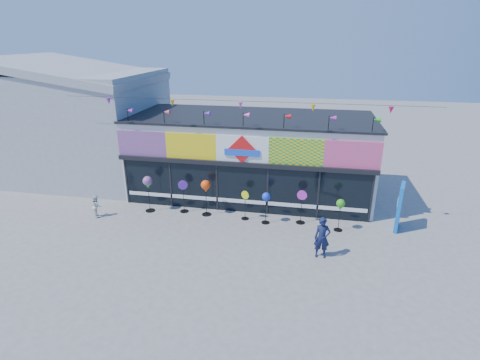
% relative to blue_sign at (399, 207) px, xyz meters
% --- Properties ---
extents(ground, '(80.00, 80.00, 0.00)m').
position_rel_blue_sign_xyz_m(ground, '(-6.90, -2.99, -1.03)').
color(ground, slate).
rests_on(ground, ground).
extents(kite_shop, '(16.00, 5.70, 5.31)m').
position_rel_blue_sign_xyz_m(kite_shop, '(-6.90, 2.95, 1.01)').
color(kite_shop, silver).
rests_on(kite_shop, ground).
extents(neighbour_building, '(8.18, 7.20, 6.87)m').
position_rel_blue_sign_xyz_m(neighbour_building, '(-16.90, 4.01, 2.17)').
color(neighbour_building, '#A5A8AA').
rests_on(neighbour_building, ground).
extents(blue_sign, '(0.43, 1.03, 2.06)m').
position_rel_blue_sign_xyz_m(blue_sign, '(0.00, 0.00, 0.00)').
color(blue_sign, blue).
rests_on(blue_sign, ground).
extents(spinner_0, '(0.45, 0.45, 1.76)m').
position_rel_blue_sign_xyz_m(spinner_0, '(-11.24, -0.33, 0.38)').
color(spinner_0, black).
rests_on(spinner_0, ground).
extents(spinner_1, '(0.43, 0.40, 1.59)m').
position_rel_blue_sign_xyz_m(spinner_1, '(-9.61, -0.10, -0.20)').
color(spinner_1, black).
rests_on(spinner_1, ground).
extents(spinner_2, '(0.44, 0.44, 1.72)m').
position_rel_blue_sign_xyz_m(spinner_2, '(-8.47, -0.22, 0.35)').
color(spinner_2, black).
rests_on(spinner_2, ground).
extents(spinner_3, '(0.37, 0.35, 1.38)m').
position_rel_blue_sign_xyz_m(spinner_3, '(-6.62, -0.31, -0.30)').
color(spinner_3, black).
rests_on(spinner_3, ground).
extents(spinner_4, '(0.37, 0.37, 1.47)m').
position_rel_blue_sign_xyz_m(spinner_4, '(-5.65, -0.52, 0.14)').
color(spinner_4, black).
rests_on(spinner_4, ground).
extents(spinner_5, '(0.44, 0.40, 1.57)m').
position_rel_blue_sign_xyz_m(spinner_5, '(-4.11, -0.23, -0.21)').
color(spinner_5, black).
rests_on(spinner_5, ground).
extents(spinner_6, '(0.37, 0.37, 1.46)m').
position_rel_blue_sign_xyz_m(spinner_6, '(-2.49, -0.63, 0.13)').
color(spinner_6, black).
rests_on(spinner_6, ground).
extents(adult_man, '(0.61, 0.42, 1.62)m').
position_rel_blue_sign_xyz_m(adult_man, '(-3.26, -2.89, -0.22)').
color(adult_man, '#131A3D').
rests_on(adult_man, ground).
extents(child, '(0.54, 0.57, 1.04)m').
position_rel_blue_sign_xyz_m(child, '(-13.40, -1.31, -0.52)').
color(child, silver).
rests_on(child, ground).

